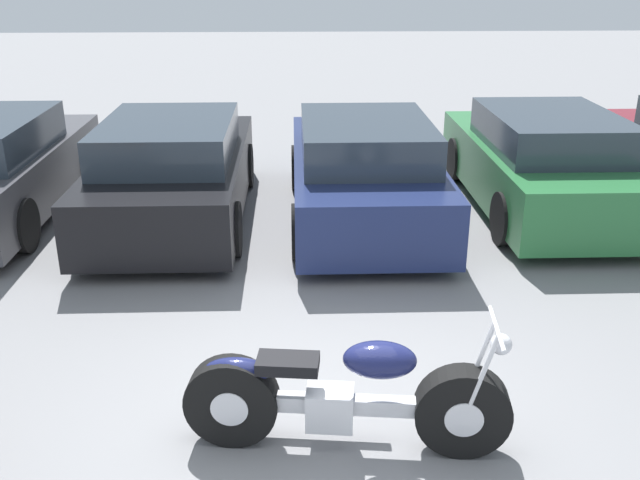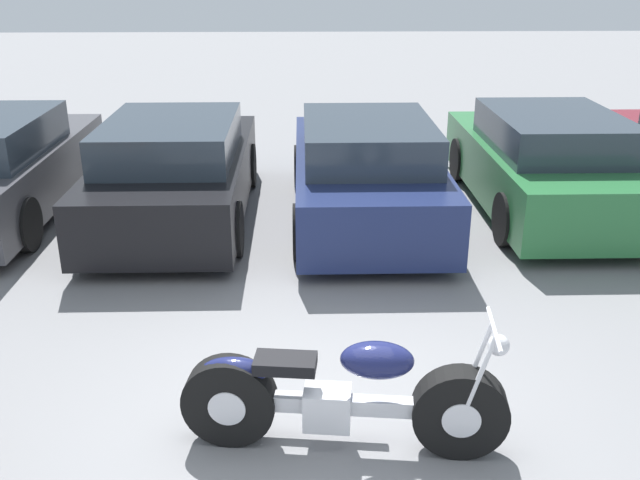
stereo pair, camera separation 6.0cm
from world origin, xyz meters
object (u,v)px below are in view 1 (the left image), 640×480
motorcycle (342,397)px  parked_car_green (542,163)px  parked_car_black (174,172)px  parked_car_navy (363,172)px

motorcycle → parked_car_green: bearing=58.8°
parked_car_black → parked_car_navy: same height
parked_car_navy → motorcycle: bearing=-97.1°
parked_car_black → parked_car_green: size_ratio=1.00×
parked_car_black → parked_car_navy: size_ratio=1.00×
parked_car_green → parked_car_black: bearing=-177.1°
motorcycle → parked_car_green: 6.05m
motorcycle → parked_car_black: (-1.93, 4.92, 0.25)m
motorcycle → parked_car_green: size_ratio=0.53×
parked_car_black → parked_car_navy: 2.53m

